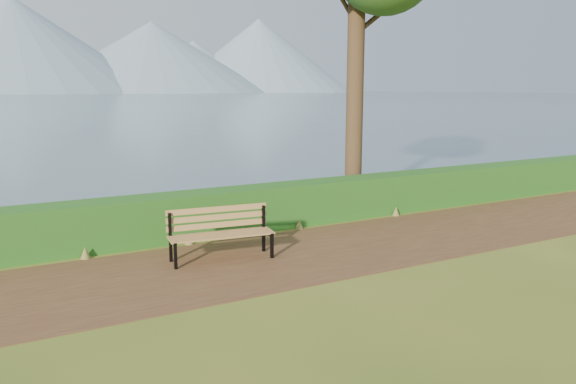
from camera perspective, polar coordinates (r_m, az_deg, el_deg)
ground at (r=10.74m, az=-0.77°, el=-7.20°), size 140.00×140.00×0.00m
path at (r=10.99m, az=-1.52°, el=-6.76°), size 40.00×3.40×0.01m
hedge at (r=12.88m, az=-6.25°, el=-1.95°), size 32.00×0.85×1.00m
bench at (r=10.92m, az=-6.92°, el=-3.83°), size 2.06×0.84×1.00m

